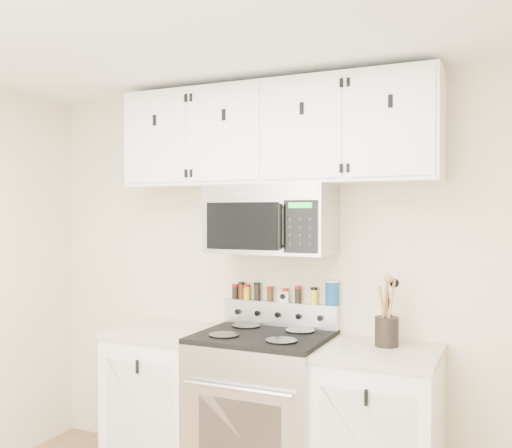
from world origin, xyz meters
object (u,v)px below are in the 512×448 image
at_px(utensil_crock, 387,329).
at_px(salt_canister, 332,293).
at_px(range, 263,411).
at_px(microwave, 271,219).

xyz_separation_m(utensil_crock, salt_canister, (-0.37, 0.17, 0.16)).
relative_size(range, microwave, 1.45).
relative_size(utensil_crock, salt_canister, 2.51).
distance_m(microwave, utensil_crock, 0.94).
bearing_deg(utensil_crock, range, -171.22).
bearing_deg(microwave, utensil_crock, -1.39).
bearing_deg(range, microwave, 89.77).
distance_m(range, utensil_crock, 0.89).
xyz_separation_m(microwave, salt_canister, (0.34, 0.16, -0.45)).
height_order(range, microwave, microwave).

